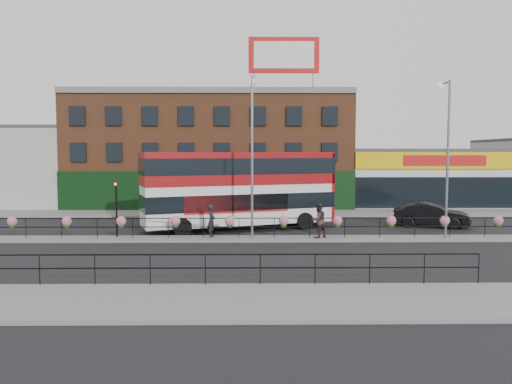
{
  "coord_description": "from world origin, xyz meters",
  "views": [
    {
      "loc": [
        -0.36,
        -27.96,
        4.92
      ],
      "look_at": [
        0.0,
        3.0,
        2.5
      ],
      "focal_mm": 35.0,
      "sensor_mm": 36.0,
      "label": 1
    }
  ],
  "objects_px": {
    "car": "(431,215)",
    "lamp_column_west": "(252,142)",
    "double_decker_bus": "(240,182)",
    "pedestrian_b": "(318,220)",
    "lamp_column_east": "(447,145)",
    "pedestrian_a": "(211,221)"
  },
  "relations": [
    {
      "from": "pedestrian_a",
      "to": "pedestrian_b",
      "type": "bearing_deg",
      "value": -85.74
    },
    {
      "from": "lamp_column_west",
      "to": "lamp_column_east",
      "type": "distance_m",
      "value": 10.97
    },
    {
      "from": "pedestrian_b",
      "to": "lamp_column_east",
      "type": "xyz_separation_m",
      "value": [
        7.22,
        0.22,
        4.26
      ]
    },
    {
      "from": "double_decker_bus",
      "to": "lamp_column_east",
      "type": "bearing_deg",
      "value": -17.79
    },
    {
      "from": "double_decker_bus",
      "to": "lamp_column_east",
      "type": "distance_m",
      "value": 12.54
    },
    {
      "from": "car",
      "to": "lamp_column_west",
      "type": "height_order",
      "value": "lamp_column_west"
    },
    {
      "from": "double_decker_bus",
      "to": "pedestrian_b",
      "type": "bearing_deg",
      "value": -41.47
    },
    {
      "from": "lamp_column_east",
      "to": "pedestrian_a",
      "type": "bearing_deg",
      "value": 179.38
    },
    {
      "from": "lamp_column_east",
      "to": "lamp_column_west",
      "type": "bearing_deg",
      "value": -179.64
    },
    {
      "from": "lamp_column_east",
      "to": "double_decker_bus",
      "type": "bearing_deg",
      "value": 162.21
    },
    {
      "from": "car",
      "to": "pedestrian_b",
      "type": "bearing_deg",
      "value": 138.97
    },
    {
      "from": "double_decker_bus",
      "to": "car",
      "type": "height_order",
      "value": "double_decker_bus"
    },
    {
      "from": "double_decker_bus",
      "to": "pedestrian_b",
      "type": "distance_m",
      "value": 6.32
    },
    {
      "from": "pedestrian_a",
      "to": "lamp_column_east",
      "type": "xyz_separation_m",
      "value": [
        13.28,
        -0.14,
        4.33
      ]
    },
    {
      "from": "lamp_column_west",
      "to": "lamp_column_east",
      "type": "xyz_separation_m",
      "value": [
        10.97,
        0.07,
        -0.13
      ]
    },
    {
      "from": "double_decker_bus",
      "to": "lamp_column_west",
      "type": "height_order",
      "value": "lamp_column_west"
    },
    {
      "from": "lamp_column_west",
      "to": "lamp_column_east",
      "type": "height_order",
      "value": "lamp_column_west"
    },
    {
      "from": "double_decker_bus",
      "to": "lamp_column_east",
      "type": "height_order",
      "value": "lamp_column_east"
    },
    {
      "from": "car",
      "to": "pedestrian_a",
      "type": "distance_m",
      "value": 15.01
    },
    {
      "from": "lamp_column_west",
      "to": "double_decker_bus",
      "type": "bearing_deg",
      "value": 101.31
    },
    {
      "from": "pedestrian_b",
      "to": "lamp_column_west",
      "type": "xyz_separation_m",
      "value": [
        -3.74,
        0.15,
        4.39
      ]
    },
    {
      "from": "pedestrian_b",
      "to": "lamp_column_west",
      "type": "distance_m",
      "value": 5.77
    }
  ]
}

